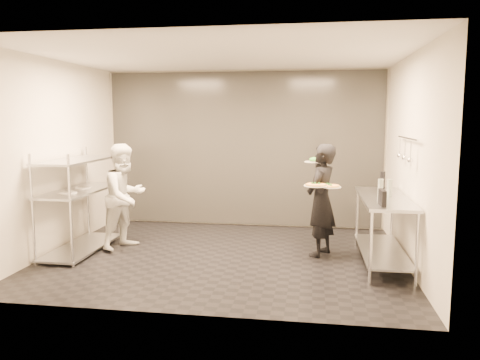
# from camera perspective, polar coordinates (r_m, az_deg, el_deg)

# --- Properties ---
(room_shell) EXTENTS (5.00, 4.00, 2.80)m
(room_shell) POSITION_cam_1_polar(r_m,az_deg,el_deg) (7.64, -0.43, 3.39)
(room_shell) COLOR black
(room_shell) RESTS_ON ground
(pass_rack) EXTENTS (0.60, 1.60, 1.50)m
(pass_rack) POSITION_cam_1_polar(r_m,az_deg,el_deg) (7.28, -18.96, -2.25)
(pass_rack) COLOR silver
(pass_rack) RESTS_ON ground
(prep_counter) EXTENTS (0.60, 1.80, 0.92)m
(prep_counter) POSITION_cam_1_polar(r_m,az_deg,el_deg) (6.56, 17.07, -4.50)
(prep_counter) COLOR silver
(prep_counter) RESTS_ON ground
(utensil_rail) EXTENTS (0.07, 1.20, 0.31)m
(utensil_rail) POSITION_cam_1_polar(r_m,az_deg,el_deg) (6.47, 19.56, 3.48)
(utensil_rail) COLOR silver
(utensil_rail) RESTS_ON room_shell
(waiter) EXTENTS (0.59, 0.69, 1.60)m
(waiter) POSITION_cam_1_polar(r_m,az_deg,el_deg) (6.73, 9.87, -2.45)
(waiter) COLOR black
(waiter) RESTS_ON ground
(chef) EXTENTS (0.86, 0.94, 1.58)m
(chef) POSITION_cam_1_polar(r_m,az_deg,el_deg) (7.24, -13.84, -1.94)
(chef) COLOR white
(chef) RESTS_ON ground
(pizza_plate_near) EXTENTS (0.34, 0.34, 0.05)m
(pizza_plate_near) POSITION_cam_1_polar(r_m,az_deg,el_deg) (6.46, 9.27, -0.61)
(pizza_plate_near) COLOR silver
(pizza_plate_near) RESTS_ON waiter
(pizza_plate_far) EXTENTS (0.30, 0.30, 0.05)m
(pizza_plate_far) POSITION_cam_1_polar(r_m,az_deg,el_deg) (6.50, 10.93, -0.75)
(pizza_plate_far) COLOR silver
(pizza_plate_far) RESTS_ON waiter
(salad_plate) EXTENTS (0.27, 0.27, 0.07)m
(salad_plate) POSITION_cam_1_polar(r_m,az_deg,el_deg) (6.92, 8.95, 2.38)
(salad_plate) COLOR silver
(salad_plate) RESTS_ON waiter
(pos_monitor) EXTENTS (0.06, 0.27, 0.19)m
(pos_monitor) POSITION_cam_1_polar(r_m,az_deg,el_deg) (5.85, 16.95, -2.06)
(pos_monitor) COLOR black
(pos_monitor) RESTS_ON prep_counter
(bottle_green) EXTENTS (0.07, 0.07, 0.25)m
(bottle_green) POSITION_cam_1_polar(r_m,az_deg,el_deg) (6.41, 16.75, -0.97)
(bottle_green) COLOR gray
(bottle_green) RESTS_ON prep_counter
(bottle_clear) EXTENTS (0.07, 0.07, 0.23)m
(bottle_clear) POSITION_cam_1_polar(r_m,az_deg,el_deg) (6.55, 17.77, -0.92)
(bottle_clear) COLOR gray
(bottle_clear) RESTS_ON prep_counter
(bottle_dark) EXTENTS (0.07, 0.07, 0.25)m
(bottle_dark) POSITION_cam_1_polar(r_m,az_deg,el_deg) (7.22, 17.00, -0.01)
(bottle_dark) COLOR black
(bottle_dark) RESTS_ON prep_counter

